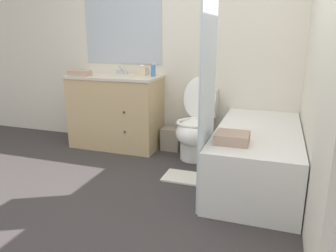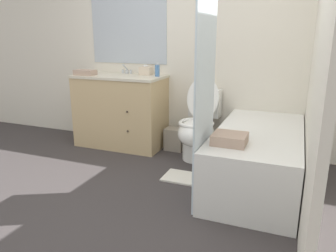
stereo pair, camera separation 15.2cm
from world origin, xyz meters
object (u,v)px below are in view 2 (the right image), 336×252
vanity_cabinet (121,110)px  sink_faucet (127,71)px  toilet (198,129)px  bath_towel_folded (230,139)px  bathtub (258,157)px  bath_mat (189,178)px  wastebasket (175,139)px  hand_towel_folded (85,72)px  soap_dispenser (157,70)px  tissue_box (146,71)px

vanity_cabinet → sink_faucet: size_ratio=7.66×
toilet → bath_towel_folded: (0.51, -0.88, 0.22)m
vanity_cabinet → bathtub: bearing=-16.7°
bath_towel_folded → bath_mat: (-0.43, 0.32, -0.55)m
wastebasket → hand_towel_folded: 1.34m
vanity_cabinet → soap_dispenser: (0.47, 0.06, 0.50)m
tissue_box → hand_towel_folded: (-0.67, -0.29, -0.02)m
vanity_cabinet → toilet: size_ratio=1.21×
sink_faucet → tissue_box: 0.29m
toilet → tissue_box: (-0.74, 0.24, 0.59)m
soap_dispenser → hand_towel_folded: soap_dispenser is taller
tissue_box → vanity_cabinet: bearing=-154.2°
toilet → bath_towel_folded: toilet is taller
vanity_cabinet → sink_faucet: 0.50m
vanity_cabinet → bath_mat: 1.36m
bathtub → tissue_box: tissue_box is taller
sink_faucet → soap_dispenser: bearing=-14.3°
hand_towel_folded → tissue_box: bearing=23.5°
bathtub → bath_mat: 0.68m
sink_faucet → bath_towel_folded: sink_faucet is taller
sink_faucet → toilet: sink_faucet is taller
sink_faucet → tissue_box: sink_faucet is taller
sink_faucet → bath_mat: sink_faucet is taller
soap_dispenser → wastebasket: bearing=4.8°
tissue_box → bath_towel_folded: tissue_box is taller
tissue_box → bath_towel_folded: 1.72m
hand_towel_folded → vanity_cabinet: bearing=21.7°
tissue_box → soap_dispenser: size_ratio=0.88×
toilet → sink_faucet: bearing=164.6°
toilet → bath_mat: bearing=-81.9°
wastebasket → soap_dispenser: soap_dispenser is taller
vanity_cabinet → bath_mat: (1.11, -0.66, -0.44)m
bath_towel_folded → tissue_box: bearing=138.2°
wastebasket → bath_mat: (0.42, -0.74, -0.13)m
vanity_cabinet → bathtub: vanity_cabinet is taller
tissue_box → bathtub: bearing=-24.6°
bathtub → bath_towel_folded: bearing=-111.1°
bath_towel_folded → wastebasket: bearing=128.9°
tissue_box → bath_mat: tissue_box is taller
vanity_cabinet → bathtub: size_ratio=0.69×
sink_faucet → bath_towel_folded: 1.97m
bath_towel_folded → hand_towel_folded: bearing=156.6°
vanity_cabinet → toilet: 1.04m
toilet → wastebasket: bearing=152.2°
vanity_cabinet → tissue_box: size_ratio=7.66×
wastebasket → bath_towel_folded: 1.43m
toilet → tissue_box: 0.98m
soap_dispenser → bathtub: bearing=-24.8°
bathtub → wastebasket: 1.21m
soap_dispenser → hand_towel_folded: 0.88m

